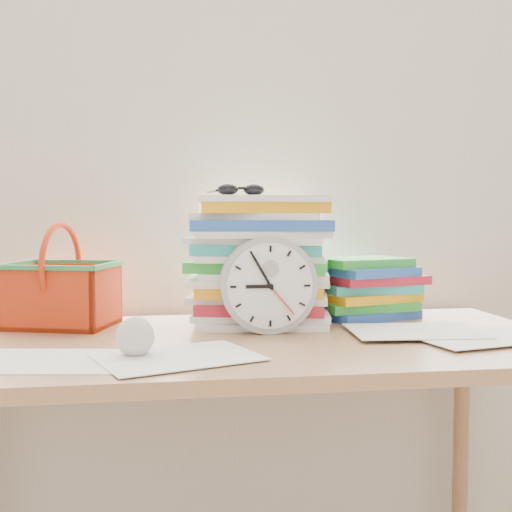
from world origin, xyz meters
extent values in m
cube|color=silver|center=(0.00, 2.00, 1.35)|extent=(4.00, 0.04, 2.70)
cube|color=silver|center=(0.00, 1.98, 1.30)|extent=(2.40, 0.01, 2.50)
cube|color=#9E704A|center=(0.00, 1.60, 0.73)|extent=(1.40, 0.70, 0.03)
cylinder|color=#9E704A|center=(0.65, 1.90, 0.36)|extent=(0.04, 0.04, 0.72)
cylinder|color=#A3A4A4|center=(0.05, 1.65, 0.86)|extent=(0.22, 0.04, 0.22)
sphere|color=silver|center=(-0.25, 1.45, 0.79)|extent=(0.08, 0.08, 0.08)
camera|label=1|loc=(-0.21, 0.21, 1.02)|focal=45.00mm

